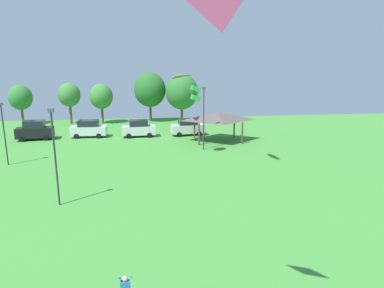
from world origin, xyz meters
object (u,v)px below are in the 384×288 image
(kite_flying_3, at_px, (170,89))
(parked_car_rightmost_in_row, at_px, (188,127))
(kite_flying_0, at_px, (196,93))
(park_pavilion, at_px, (218,116))
(light_post_1, at_px, (4,130))
(light_post_2, at_px, (55,152))
(parked_car_third_from_left, at_px, (139,128))
(parked_car_leftmost, at_px, (35,130))
(treeline_tree_1, at_px, (69,95))
(treeline_tree_0, at_px, (20,98))
(parked_car_second_from_left, at_px, (89,129))
(treeline_tree_3, at_px, (150,90))
(treeline_tree_4, at_px, (182,92))
(treeline_tree_2, at_px, (101,96))
(light_post_0, at_px, (204,115))

(kite_flying_3, distance_m, parked_car_rightmost_in_row, 7.15)
(kite_flying_0, relative_size, park_pavilion, 0.24)
(light_post_1, distance_m, light_post_2, 12.61)
(kite_flying_0, relative_size, parked_car_third_from_left, 0.37)
(parked_car_leftmost, relative_size, treeline_tree_1, 0.71)
(parked_car_third_from_left, relative_size, treeline_tree_0, 0.70)
(park_pavilion, relative_size, light_post_1, 1.14)
(parked_car_second_from_left, relative_size, light_post_2, 0.69)
(treeline_tree_3, bearing_deg, kite_flying_3, -82.14)
(parked_car_rightmost_in_row, bearing_deg, parked_car_second_from_left, 171.75)
(kite_flying_3, relative_size, treeline_tree_4, 0.47)
(parked_car_rightmost_in_row, distance_m, treeline_tree_3, 13.65)
(parked_car_second_from_left, height_order, treeline_tree_4, treeline_tree_4)
(kite_flying_0, height_order, park_pavilion, kite_flying_0)
(treeline_tree_1, bearing_deg, kite_flying_0, -52.34)
(parked_car_third_from_left, bearing_deg, treeline_tree_2, 115.84)
(kite_flying_0, bearing_deg, light_post_1, -176.96)
(parked_car_leftmost, bearing_deg, treeline_tree_0, 107.45)
(kite_flying_0, height_order, light_post_0, kite_flying_0)
(parked_car_third_from_left, height_order, park_pavilion, park_pavilion)
(treeline_tree_2, bearing_deg, light_post_1, -105.22)
(kite_flying_0, xyz_separation_m, treeline_tree_1, (-16.86, 21.85, -1.89))
(treeline_tree_3, xyz_separation_m, treeline_tree_4, (5.01, -1.82, -0.22))
(light_post_0, bearing_deg, light_post_2, -131.42)
(parked_car_leftmost, bearing_deg, treeline_tree_1, 73.26)
(light_post_2, bearing_deg, park_pavilion, 50.86)
(kite_flying_0, bearing_deg, treeline_tree_2, 119.12)
(parked_car_third_from_left, bearing_deg, light_post_1, -139.17)
(treeline_tree_0, xyz_separation_m, treeline_tree_3, (19.82, 0.84, 0.94))
(parked_car_rightmost_in_row, bearing_deg, treeline_tree_4, 82.22)
(parked_car_third_from_left, xyz_separation_m, treeline_tree_4, (6.71, 10.48, 3.85))
(kite_flying_0, relative_size, treeline_tree_2, 0.26)
(park_pavilion, relative_size, treeline_tree_4, 0.86)
(park_pavilion, xyz_separation_m, treeline_tree_4, (-2.96, 14.26, 1.87))
(light_post_2, bearing_deg, kite_flying_3, 63.64)
(parked_car_second_from_left, distance_m, treeline_tree_0, 16.25)
(parked_car_second_from_left, relative_size, park_pavilion, 0.68)
(treeline_tree_0, bearing_deg, kite_flying_3, -34.79)
(kite_flying_3, height_order, parked_car_leftmost, kite_flying_3)
(parked_car_third_from_left, distance_m, light_post_2, 22.40)
(treeline_tree_1, bearing_deg, parked_car_rightmost_in_row, -33.25)
(treeline_tree_4, bearing_deg, light_post_1, -130.72)
(kite_flying_3, distance_m, treeline_tree_0, 26.94)
(kite_flying_3, distance_m, parked_car_second_from_left, 12.49)
(kite_flying_3, distance_m, light_post_2, 20.11)
(kite_flying_0, relative_size, treeline_tree_3, 0.20)
(parked_car_leftmost, relative_size, park_pavilion, 0.68)
(parked_car_second_from_left, relative_size, parked_car_rightmost_in_row, 1.01)
(light_post_1, height_order, treeline_tree_4, treeline_tree_4)
(parked_car_second_from_left, relative_size, parked_car_third_from_left, 1.05)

